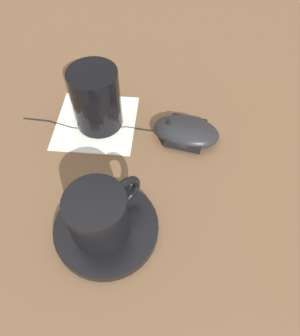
% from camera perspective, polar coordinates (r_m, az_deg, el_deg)
% --- Properties ---
extents(ground_plane, '(3.00, 3.00, 0.00)m').
position_cam_1_polar(ground_plane, '(0.50, -0.44, -0.62)').
color(ground_plane, brown).
extents(saucer, '(0.14, 0.14, 0.01)m').
position_cam_1_polar(saucer, '(0.45, -7.58, -10.32)').
color(saucer, black).
rests_on(saucer, ground).
extents(coffee_cup, '(0.08, 0.10, 0.07)m').
position_cam_1_polar(coffee_cup, '(0.41, -8.82, -7.82)').
color(coffee_cup, black).
rests_on(coffee_cup, saucer).
extents(computer_mouse, '(0.11, 0.07, 0.03)m').
position_cam_1_polar(computer_mouse, '(0.53, 6.31, 6.35)').
color(computer_mouse, black).
rests_on(computer_mouse, ground).
extents(mouse_cable, '(0.22, 0.03, 0.00)m').
position_cam_1_polar(mouse_cable, '(0.57, -10.99, 7.26)').
color(mouse_cable, black).
rests_on(mouse_cable, ground).
extents(napkin_under_glass, '(0.15, 0.15, 0.00)m').
position_cam_1_polar(napkin_under_glass, '(0.57, -9.39, 7.88)').
color(napkin_under_glass, silver).
rests_on(napkin_under_glass, ground).
extents(drinking_glass, '(0.08, 0.08, 0.10)m').
position_cam_1_polar(drinking_glass, '(0.53, -9.36, 11.77)').
color(drinking_glass, black).
rests_on(drinking_glass, napkin_under_glass).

